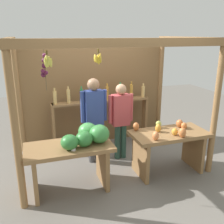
# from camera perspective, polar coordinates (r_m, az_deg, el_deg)

# --- Properties ---
(ground_plane) EXTENTS (12.00, 12.00, 0.00)m
(ground_plane) POSITION_cam_1_polar(r_m,az_deg,el_deg) (4.92, -0.70, -10.74)
(ground_plane) COLOR slate
(ground_plane) RESTS_ON ground
(market_stall) EXTENTS (3.19, 1.97, 2.26)m
(market_stall) POSITION_cam_1_polar(r_m,az_deg,el_deg) (4.86, -2.40, 5.44)
(market_stall) COLOR olive
(market_stall) RESTS_ON ground
(fruit_counter_left) EXTENTS (1.30, 0.67, 1.01)m
(fruit_counter_left) POSITION_cam_1_polar(r_m,az_deg,el_deg) (3.85, -7.73, -8.01)
(fruit_counter_left) COLOR olive
(fruit_counter_left) RESTS_ON ground
(fruit_counter_right) EXTENTS (1.29, 0.64, 0.89)m
(fruit_counter_right) POSITION_cam_1_polar(r_m,az_deg,el_deg) (4.42, 12.58, -6.55)
(fruit_counter_right) COLOR olive
(fruit_counter_right) RESTS_ON ground
(bottle_shelf_unit) EXTENTS (2.05, 0.22, 1.36)m
(bottle_shelf_unit) POSITION_cam_1_polar(r_m,az_deg,el_deg) (5.25, -2.36, 0.73)
(bottle_shelf_unit) COLOR olive
(bottle_shelf_unit) RESTS_ON ground
(vendor_man) EXTENTS (0.48, 0.21, 1.58)m
(vendor_man) POSITION_cam_1_polar(r_m,az_deg,el_deg) (4.53, -4.09, -0.36)
(vendor_man) COLOR #49484B
(vendor_man) RESTS_ON ground
(vendor_woman) EXTENTS (0.48, 0.20, 1.45)m
(vendor_woman) POSITION_cam_1_polar(r_m,az_deg,el_deg) (4.68, 1.98, -0.82)
(vendor_woman) COLOR #2B4D40
(vendor_woman) RESTS_ON ground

